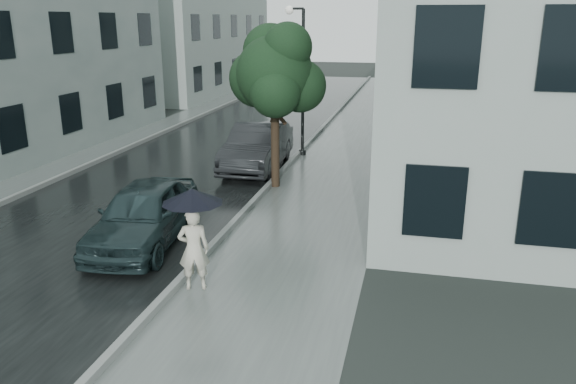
% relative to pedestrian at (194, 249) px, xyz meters
% --- Properties ---
extents(ground, '(120.00, 120.00, 0.00)m').
position_rel_pedestrian_xyz_m(ground, '(1.20, 0.21, -0.84)').
color(ground, black).
rests_on(ground, ground).
extents(sidewalk, '(3.50, 60.00, 0.01)m').
position_rel_pedestrian_xyz_m(sidewalk, '(1.45, 12.21, -0.83)').
color(sidewalk, slate).
rests_on(sidewalk, ground).
extents(kerb_near, '(0.15, 60.00, 0.15)m').
position_rel_pedestrian_xyz_m(kerb_near, '(-0.38, 12.21, -0.76)').
color(kerb_near, slate).
rests_on(kerb_near, ground).
extents(asphalt_road, '(6.85, 60.00, 0.00)m').
position_rel_pedestrian_xyz_m(asphalt_road, '(-3.88, 12.21, -0.83)').
color(asphalt_road, black).
rests_on(asphalt_road, ground).
extents(kerb_far, '(0.15, 60.00, 0.15)m').
position_rel_pedestrian_xyz_m(kerb_far, '(-7.37, 12.21, -0.76)').
color(kerb_far, slate).
rests_on(kerb_far, ground).
extents(sidewalk_far, '(1.70, 60.00, 0.01)m').
position_rel_pedestrian_xyz_m(sidewalk_far, '(-8.30, 12.21, -0.83)').
color(sidewalk_far, '#4C5451').
rests_on(sidewalk_far, ground).
extents(building_near, '(7.02, 36.00, 9.00)m').
position_rel_pedestrian_xyz_m(building_near, '(6.67, 19.71, 3.66)').
color(building_near, gray).
rests_on(building_near, ground).
extents(building_far_b, '(7.02, 18.00, 8.00)m').
position_rel_pedestrian_xyz_m(building_far_b, '(-12.57, 30.21, 3.16)').
color(building_far_b, gray).
rests_on(building_far_b, ground).
extents(pedestrian, '(0.70, 0.57, 1.66)m').
position_rel_pedestrian_xyz_m(pedestrian, '(0.00, 0.00, 0.00)').
color(pedestrian, beige).
rests_on(pedestrian, sidewalk).
extents(umbrella, '(1.50, 1.50, 1.19)m').
position_rel_pedestrian_xyz_m(umbrella, '(0.04, -0.04, 1.10)').
color(umbrella, black).
rests_on(umbrella, ground).
extents(street_tree, '(3.05, 2.77, 5.04)m').
position_rel_pedestrian_xyz_m(street_tree, '(-0.21, 7.28, 2.70)').
color(street_tree, '#332619').
rests_on(street_tree, ground).
extents(lamp_post, '(0.84, 0.38, 5.56)m').
position_rel_pedestrian_xyz_m(lamp_post, '(-0.39, 11.64, 2.33)').
color(lamp_post, black).
rests_on(lamp_post, ground).
extents(car_near, '(2.16, 4.45, 1.46)m').
position_rel_pedestrian_xyz_m(car_near, '(-2.04, 1.92, -0.10)').
color(car_near, '#19292B').
rests_on(car_near, ground).
extents(car_far, '(1.79, 4.80, 1.57)m').
position_rel_pedestrian_xyz_m(car_far, '(-1.39, 9.26, -0.05)').
color(car_far, black).
rests_on(car_far, ground).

